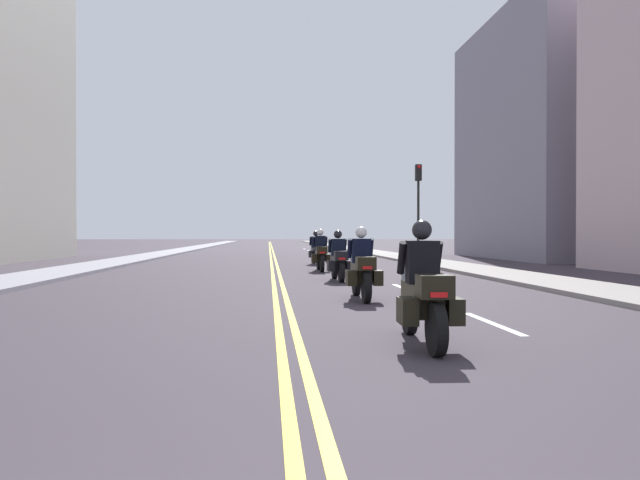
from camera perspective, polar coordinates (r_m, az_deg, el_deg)
ground_plane at (r=48.92m, az=-4.87°, el=-1.14°), size 264.00×264.00×0.00m
sidewalk_left at (r=49.51m, az=-14.02°, el=-1.06°), size 2.43×144.00×0.12m
sidewalk_right at (r=49.59m, az=4.26°, el=-1.05°), size 2.43×144.00×0.12m
centreline_yellow_inner at (r=48.92m, az=-5.01°, el=-1.14°), size 0.12×132.00×0.01m
centreline_yellow_outer at (r=48.92m, az=-4.73°, el=-1.13°), size 0.12×132.00×0.01m
lane_dashes_white at (r=30.15m, az=1.68°, el=-2.18°), size 0.14×56.40×0.01m
building_right_1 at (r=37.39m, az=21.70°, el=9.41°), size 6.85×13.52×14.44m
motorcycle_0 at (r=7.49m, az=10.33°, el=-5.48°), size 0.78×2.17×1.63m
motorcycle_1 at (r=12.58m, az=4.20°, el=-3.03°), size 0.77×2.20×1.62m
motorcycle_2 at (r=17.64m, az=1.85°, el=-2.06°), size 0.77×2.09×1.58m
motorcycle_3 at (r=22.34m, az=0.05°, el=-1.44°), size 0.76×2.30×1.66m
motorcycle_4 at (r=27.40m, az=-0.40°, el=-1.08°), size 0.78×2.13×1.62m
traffic_cone_1 at (r=21.26m, az=11.65°, el=-2.30°), size 0.32×0.32×0.78m
traffic_light_near at (r=28.38m, az=9.82°, el=4.44°), size 0.28×0.38×4.88m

